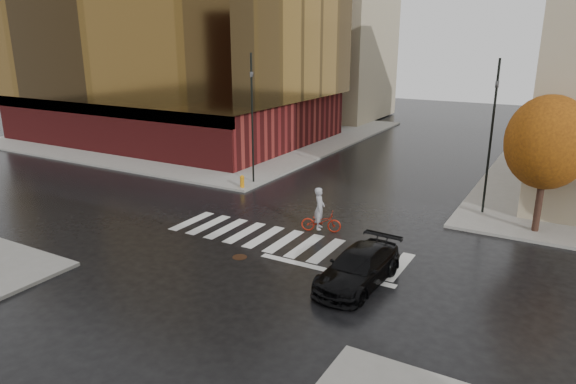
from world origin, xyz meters
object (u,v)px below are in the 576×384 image
(cyclist, at_px, (321,217))
(traffic_light_ne, at_px, (492,126))
(sedan, at_px, (358,268))
(traffic_light_nw, at_px, (252,109))
(fire_hydrant, at_px, (242,181))

(cyclist, distance_m, traffic_light_ne, 9.98)
(sedan, xyz_separation_m, traffic_light_nw, (-11.27, 9.76, 4.14))
(sedan, height_order, fire_hydrant, sedan)
(cyclist, height_order, fire_hydrant, cyclist)
(sedan, bearing_deg, traffic_light_nw, 142.90)
(sedan, height_order, traffic_light_ne, traffic_light_ne)
(fire_hydrant, bearing_deg, traffic_light_nw, 95.26)
(traffic_light_ne, relative_size, fire_hydrant, 10.16)
(traffic_light_nw, height_order, fire_hydrant, traffic_light_nw)
(sedan, distance_m, traffic_light_nw, 15.47)
(sedan, distance_m, traffic_light_ne, 11.85)
(cyclist, relative_size, fire_hydrant, 2.82)
(sedan, xyz_separation_m, cyclist, (-3.75, 4.30, 0.06))
(traffic_light_ne, bearing_deg, sedan, 77.53)
(cyclist, bearing_deg, traffic_light_ne, -63.90)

